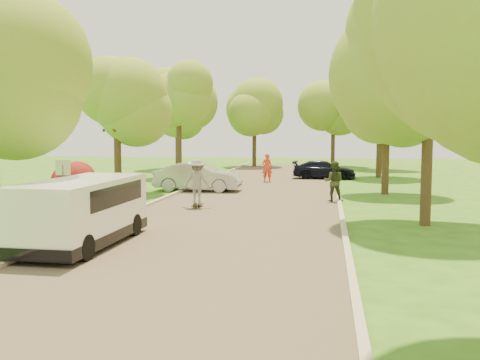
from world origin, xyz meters
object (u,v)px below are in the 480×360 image
Objects in this scene: longboard at (198,205)px; person_striped at (267,168)px; street_sign at (63,177)px; silver_sedan at (198,177)px; dark_sedan at (324,170)px; skateboarder at (197,182)px; minivan at (83,211)px; person_olive at (334,182)px.

longboard is 0.56× the size of person_striped.
person_striped is (5.57, 15.62, -0.67)m from street_sign.
silver_sedan is 1.10× the size of dark_sedan.
skateboarder reaches higher than dark_sedan.
person_striped is (1.61, 11.72, -0.19)m from skateboarder.
silver_sedan is 10.76m from dark_sedan.
street_sign is 0.47× the size of silver_sedan.
minivan is 19.76m from person_striped.
skateboarder is 6.32m from person_olive.
street_sign is 5.58m from skateboarder.
dark_sedan is at bearing -144.56° from person_striped.
street_sign reaches higher than minivan.
street_sign reaches higher than longboard.
person_olive is (4.03, -8.88, 0.02)m from person_striped.
street_sign is 4.73m from minivan.
longboard is at bearing 81.06° from minivan.
street_sign is at bearing 38.92° from person_olive.
street_sign is 5.74m from longboard.
dark_sedan is at bearing -83.67° from person_olive.
skateboarder is at bearing 44.59° from street_sign.
skateboarder is (1.36, 7.81, 0.10)m from minivan.
dark_sedan is 11.65m from person_olive.
longboard is at bearing 44.59° from street_sign.
person_striped is at bearing -27.92° from silver_sedan.
silver_sedan is 2.59× the size of person_striped.
dark_sedan is at bearing -106.30° from skateboarder.
minivan reaches higher than silver_sedan.
minivan is at bearing 83.43° from skateboarder.
skateboarder is at bearing 160.73° from dark_sedan.
dark_sedan is 2.29× the size of person_olive.
longboard is at bearing 79.66° from person_striped.
minivan is 7.93m from skateboarder.
street_sign is at bearing 47.86° from skateboarder.
minivan is 13.80m from silver_sedan.
minivan is (2.60, -3.91, -0.58)m from street_sign.
silver_sedan is 4.64× the size of longboard.
longboard is (1.46, -5.98, -0.65)m from silver_sedan.
minivan is 5.05× the size of longboard.
silver_sedan is (-0.10, 13.80, -0.22)m from minivan.
minivan is 2.75× the size of person_olive.
dark_sedan is at bearing 74.64° from minivan.
minivan reaches higher than person_striped.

